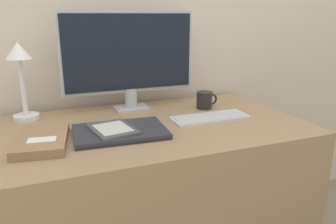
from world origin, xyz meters
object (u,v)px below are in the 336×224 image
at_px(monitor, 129,57).
at_px(keyboard, 210,118).
at_px(coffee_mug, 205,100).
at_px(ereader, 113,129).
at_px(notebook, 42,140).
at_px(desk_lamp, 20,68).
at_px(laptop, 120,132).

bearing_deg(monitor, keyboard, -44.76).
relative_size(keyboard, coffee_mug, 3.15).
bearing_deg(coffee_mug, ereader, -156.98).
xyz_separation_m(notebook, coffee_mug, (0.74, 0.20, 0.02)).
distance_m(ereader, coffee_mug, 0.53).
distance_m(keyboard, notebook, 0.68).
xyz_separation_m(ereader, desk_lamp, (-0.31, 0.34, 0.19)).
bearing_deg(keyboard, monitor, 135.24).
distance_m(ereader, desk_lamp, 0.49).
relative_size(monitor, ereader, 2.92).
bearing_deg(ereader, desk_lamp, 132.29).
bearing_deg(desk_lamp, laptop, -44.91).
bearing_deg(notebook, monitor, 38.02).
bearing_deg(coffee_mug, monitor, 161.52).
height_order(desk_lamp, notebook, desk_lamp).
xyz_separation_m(keyboard, notebook, (-0.68, -0.04, 0.01)).
relative_size(laptop, desk_lamp, 1.08).
xyz_separation_m(keyboard, ereader, (-0.43, -0.05, 0.02)).
distance_m(notebook, coffee_mug, 0.77).
relative_size(desk_lamp, coffee_mug, 3.07).
bearing_deg(desk_lamp, coffee_mug, -9.05).
distance_m(laptop, ereader, 0.03).
bearing_deg(ereader, notebook, 178.95).
xyz_separation_m(monitor, keyboard, (0.28, -0.27, -0.24)).
xyz_separation_m(keyboard, desk_lamp, (-0.74, 0.29, 0.21)).
height_order(keyboard, desk_lamp, desk_lamp).
bearing_deg(notebook, ereader, -1.05).
height_order(keyboard, coffee_mug, coffee_mug).
bearing_deg(coffee_mug, desk_lamp, 170.95).
bearing_deg(laptop, keyboard, 6.03).
height_order(ereader, coffee_mug, coffee_mug).
distance_m(monitor, desk_lamp, 0.46).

